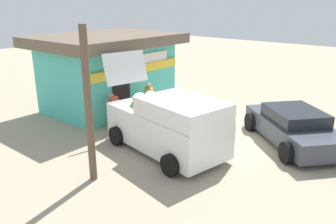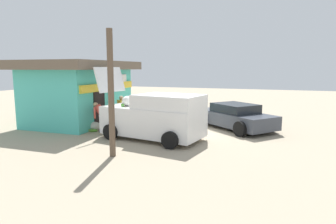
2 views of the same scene
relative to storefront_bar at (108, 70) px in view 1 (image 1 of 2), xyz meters
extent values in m
plane|color=tan|center=(-0.27, -5.96, -1.74)|extent=(60.00, 60.00, 0.00)
cube|color=#4CC6B7|center=(0.00, 0.01, -0.31)|extent=(5.21, 3.66, 2.86)
cube|color=yellow|center=(0.04, -1.83, 0.26)|extent=(4.89, 0.22, 0.36)
cube|color=black|center=(-0.89, -1.82, -0.74)|extent=(0.90, 0.08, 2.00)
cube|color=white|center=(1.17, -1.79, 0.55)|extent=(1.50, 0.09, 0.60)
cube|color=brown|center=(0.00, 0.01, 1.34)|extent=(6.21, 4.65, 0.44)
cube|color=white|center=(-1.97, -5.10, -0.99)|extent=(2.55, 4.42, 1.15)
cube|color=white|center=(-2.10, -5.88, -0.13)|extent=(2.21, 2.85, 0.55)
cube|color=black|center=(-2.30, -7.10, -0.16)|extent=(1.59, 0.34, 0.42)
cube|color=white|center=(-1.59, -2.89, 0.69)|extent=(1.73, 0.65, 1.11)
ellipsoid|color=silver|center=(-1.49, -3.99, -0.21)|extent=(0.49, 0.41, 0.41)
ellipsoid|color=silver|center=(-2.00, -3.95, -0.19)|extent=(0.52, 0.43, 0.43)
cylinder|color=#4FA139|center=(-2.23, -3.85, -0.35)|extent=(0.26, 0.23, 0.12)
cylinder|color=#64B433|center=(-1.50, -3.99, -0.35)|extent=(0.14, 0.24, 0.12)
cylinder|color=#71AD45|center=(-1.86, -3.97, -0.35)|extent=(0.27, 0.24, 0.13)
cube|color=black|center=(-1.61, -3.01, -1.48)|extent=(1.78, 0.38, 0.16)
cube|color=red|center=(-2.34, -2.87, -0.93)|extent=(0.15, 0.08, 0.20)
cube|color=red|center=(-0.89, -3.12, -0.93)|extent=(0.15, 0.08, 0.20)
cylinder|color=black|center=(-3.20, -6.33, -1.42)|extent=(0.32, 0.68, 0.65)
cylinder|color=black|center=(-1.20, -6.66, -1.42)|extent=(0.32, 0.68, 0.65)
cylinder|color=black|center=(-2.73, -3.53, -1.42)|extent=(0.32, 0.68, 0.65)
cylinder|color=black|center=(-0.73, -3.87, -1.42)|extent=(0.32, 0.68, 0.65)
cube|color=#383D47|center=(1.32, -8.04, -1.24)|extent=(3.99, 4.28, 0.63)
cube|color=#1E2328|center=(1.32, -8.04, -0.72)|extent=(2.46, 2.51, 0.41)
cylinder|color=black|center=(-0.31, -8.49, -1.41)|extent=(0.60, 0.65, 0.67)
cylinder|color=black|center=(1.47, -6.35, -1.41)|extent=(0.60, 0.65, 0.67)
cylinder|color=black|center=(2.95, -7.58, -1.41)|extent=(0.60, 0.65, 0.67)
cylinder|color=#726047|center=(-0.14, -2.75, -1.35)|extent=(0.15, 0.15, 0.79)
cylinder|color=#726047|center=(-0.06, -2.42, -1.35)|extent=(0.15, 0.15, 0.79)
cylinder|color=gold|center=(-0.10, -2.59, -0.67)|extent=(0.41, 0.41, 0.56)
sphere|color=tan|center=(-0.10, -2.59, -0.29)|extent=(0.21, 0.21, 0.21)
cylinder|color=gold|center=(-0.15, -2.82, -0.66)|extent=(0.09, 0.09, 0.53)
cylinder|color=gold|center=(-0.04, -2.35, -0.66)|extent=(0.09, 0.09, 0.53)
cylinder|color=#726047|center=(-1.82, -2.60, -1.35)|extent=(0.15, 0.15, 0.78)
cylinder|color=#726047|center=(-1.49, -2.56, -1.35)|extent=(0.15, 0.15, 0.78)
cylinder|color=#CC4C3F|center=(-1.68, -2.40, -0.74)|extent=(0.41, 0.65, 0.64)
sphere|color=tan|center=(-1.71, -2.16, -0.45)|extent=(0.21, 0.21, 0.21)
cylinder|color=#CC4C3F|center=(-1.94, -2.25, -0.80)|extent=(0.09, 0.09, 0.53)
cylinder|color=#CC4C3F|center=(-1.46, -2.20, -0.80)|extent=(0.09, 0.09, 0.53)
ellipsoid|color=silver|center=(-1.42, -1.87, -1.54)|extent=(0.55, 0.68, 0.41)
cylinder|color=#5DB244|center=(-1.54, -1.63, -1.67)|extent=(0.21, 0.26, 0.14)
cylinder|color=#559E30|center=(-1.72, -2.02, -1.68)|extent=(0.29, 0.31, 0.12)
cylinder|color=#5FA740|center=(-1.09, -2.02, -1.67)|extent=(0.29, 0.36, 0.13)
cylinder|color=#5F963E|center=(-1.35, -1.72, -1.66)|extent=(0.30, 0.30, 0.16)
cylinder|color=#6C9743|center=(-1.67, -1.87, -1.68)|extent=(0.34, 0.30, 0.12)
cylinder|color=silver|center=(1.99, -2.96, -1.57)|extent=(0.33, 0.33, 0.34)
cylinder|color=brown|center=(-4.71, -4.83, 0.35)|extent=(0.20, 0.20, 4.17)
camera|label=1|loc=(-9.80, -11.88, 2.96)|focal=36.60mm
camera|label=2|loc=(-12.96, -9.89, 1.18)|focal=31.27mm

